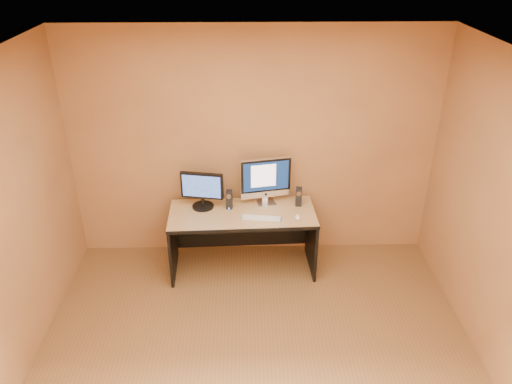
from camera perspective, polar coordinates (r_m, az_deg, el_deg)
floor at (r=4.55m, az=0.18°, el=-20.47°), size 4.00×4.00×0.00m
walls at (r=3.68m, az=0.21°, el=-6.90°), size 4.00×4.00×2.60m
ceiling at (r=3.13m, az=0.25°, el=13.07°), size 4.00×4.00×0.00m
desk at (r=5.51m, az=-1.53°, el=-5.61°), size 1.58×0.74×0.72m
imac at (r=5.37m, az=1.17°, el=1.17°), size 0.58×0.31×0.53m
second_monitor at (r=5.35m, az=-6.17°, el=0.18°), size 0.50×0.31×0.41m
speaker_left at (r=5.36m, az=-3.08°, el=-0.85°), size 0.07×0.07×0.21m
speaker_right at (r=5.42m, az=4.90°, el=-0.53°), size 0.07×0.07×0.21m
keyboard at (r=5.20m, az=0.62°, el=-3.02°), size 0.43×0.17×0.02m
mouse at (r=5.22m, az=4.80°, el=-2.87°), size 0.07×0.10×0.04m
cable_a at (r=5.55m, az=1.83°, el=-0.93°), size 0.09×0.20×0.01m
cable_b at (r=5.58m, az=1.20°, el=-0.76°), size 0.04×0.17×0.01m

